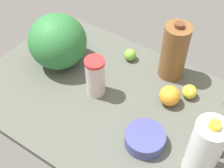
# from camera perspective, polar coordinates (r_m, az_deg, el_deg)

# --- Properties ---
(countertop) EXTENTS (1.20, 0.76, 0.03)m
(countertop) POSITION_cam_1_polar(r_m,az_deg,el_deg) (1.37, -0.00, -3.23)
(countertop) COLOR #4E5248
(countertop) RESTS_ON ground
(mixing_bowl) EXTENTS (0.16, 0.16, 0.06)m
(mixing_bowl) POSITION_cam_1_polar(r_m,az_deg,el_deg) (1.21, 6.03, -9.95)
(mixing_bowl) COLOR #3F447F
(mixing_bowl) RESTS_ON countertop
(watermelon) EXTENTS (0.27, 0.27, 0.25)m
(watermelon) POSITION_cam_1_polar(r_m,az_deg,el_deg) (1.45, -9.92, 7.67)
(watermelon) COLOR #2A6E34
(watermelon) RESTS_ON countertop
(milk_jug) EXTENTS (0.11, 0.11, 0.28)m
(milk_jug) POSITION_cam_1_polar(r_m,az_deg,el_deg) (1.10, 16.53, -11.35)
(milk_jug) COLOR white
(milk_jug) RESTS_ON countertop
(tumbler_cup) EXTENTS (0.09, 0.09, 0.19)m
(tumbler_cup) POSITION_cam_1_polar(r_m,az_deg,el_deg) (1.31, -3.16, 1.25)
(tumbler_cup) COLOR beige
(tumbler_cup) RESTS_ON countertop
(chocolate_milk_jug) EXTENTS (0.11, 0.11, 0.29)m
(chocolate_milk_jug) POSITION_cam_1_polar(r_m,az_deg,el_deg) (1.39, 11.31, 5.83)
(chocolate_milk_jug) COLOR brown
(chocolate_milk_jug) RESTS_ON countertop
(lime_far_back) EXTENTS (0.06, 0.06, 0.06)m
(lime_far_back) POSITION_cam_1_polar(r_m,az_deg,el_deg) (1.51, 3.34, 5.35)
(lime_far_back) COLOR #6FB036
(lime_far_back) RESTS_ON countertop
(orange_by_jug) EXTENTS (0.09, 0.09, 0.09)m
(orange_by_jug) POSITION_cam_1_polar(r_m,az_deg,el_deg) (1.33, 10.49, -2.11)
(orange_by_jug) COLOR orange
(orange_by_jug) RESTS_ON countertop
(lemon_loose) EXTENTS (0.06, 0.06, 0.06)m
(lemon_loose) POSITION_cam_1_polar(r_m,az_deg,el_deg) (1.38, 13.97, -1.37)
(lemon_loose) COLOR yellow
(lemon_loose) RESTS_ON countertop
(orange_beside_bowl) EXTENTS (0.07, 0.07, 0.07)m
(orange_beside_bowl) POSITION_cam_1_polar(r_m,az_deg,el_deg) (1.25, 18.47, -10.32)
(orange_beside_bowl) COLOR orange
(orange_beside_bowl) RESTS_ON countertop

